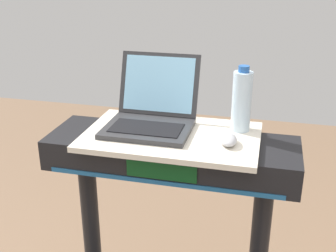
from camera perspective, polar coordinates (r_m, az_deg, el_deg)
The scene contains 4 objects.
desk_board at distance 1.51m, azimuth 0.46°, elevation -1.42°, with size 0.62×0.38×0.02m, color beige.
laptop at distance 1.56m, azimuth -2.22°, elevation 1.72°, with size 0.31×0.32×0.24m.
computer_mouse at distance 1.43m, azimuth 8.04°, elevation -1.78°, with size 0.06×0.10×0.03m, color #B2B2B7.
water_bottle at distance 1.53m, azimuth 9.88°, elevation 3.37°, with size 0.07×0.07×0.24m.
Camera 1 is at (0.32, -0.65, 1.75)m, focal length 45.38 mm.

